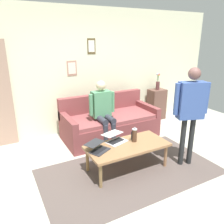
{
  "coord_description": "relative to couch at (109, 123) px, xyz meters",
  "views": [
    {
      "loc": [
        1.85,
        2.57,
        2.09
      ],
      "look_at": [
        0.03,
        -0.82,
        0.8
      ],
      "focal_mm": 36.22,
      "sensor_mm": 36.0,
      "label": 1
    }
  ],
  "objects": [
    {
      "name": "side_shelf",
      "position": [
        -1.63,
        -0.42,
        0.09
      ],
      "size": [
        0.42,
        0.32,
        0.79
      ],
      "color": "brown",
      "rests_on": "ground_plane"
    },
    {
      "name": "couch",
      "position": [
        0.0,
        0.0,
        0.0
      ],
      "size": [
        1.98,
        0.95,
        0.88
      ],
      "color": "brown",
      "rests_on": "ground_plane"
    },
    {
      "name": "laptop_center",
      "position": [
        0.84,
        1.23,
        0.17
      ],
      "size": [
        0.41,
        0.41,
        0.11
      ],
      "color": "#28282D",
      "rests_on": "coffee_table"
    },
    {
      "name": "laptop_left",
      "position": [
        0.45,
        1.08,
        0.18
      ],
      "size": [
        0.41,
        0.41,
        0.13
      ],
      "color": "silver",
      "rests_on": "coffee_table"
    },
    {
      "name": "french_press",
      "position": [
        0.17,
        1.23,
        0.25
      ],
      "size": [
        0.1,
        0.08,
        0.25
      ],
      "color": "#4C3323",
      "rests_on": "coffee_table"
    },
    {
      "name": "person_seated",
      "position": [
        0.26,
        0.23,
        0.43
      ],
      "size": [
        0.55,
        0.51,
        1.28
      ],
      "color": "#32333F",
      "rests_on": "ground_plane"
    },
    {
      "name": "coffee_table",
      "position": [
        0.34,
        1.29,
        0.09
      ],
      "size": [
        1.33,
        0.63,
        0.43
      ],
      "color": "#916743",
      "rests_on": "ground_plane"
    },
    {
      "name": "flower_vase",
      "position": [
        -1.63,
        -0.43,
        0.64
      ],
      "size": [
        0.1,
        0.11,
        0.42
      ],
      "color": "brown",
      "rests_on": "side_shelf"
    },
    {
      "name": "back_wall",
      "position": [
        0.25,
        -0.72,
        1.05
      ],
      "size": [
        7.04,
        0.11,
        2.7
      ],
      "color": "beige",
      "rests_on": "ground_plane"
    },
    {
      "name": "area_rug",
      "position": [
        0.34,
        1.39,
        -0.3
      ],
      "size": [
        2.83,
        1.57,
        0.01
      ],
      "primitive_type": "cube",
      "color": "#554944",
      "rests_on": "ground_plane"
    },
    {
      "name": "person_standing",
      "position": [
        -0.62,
        1.62,
        0.75
      ],
      "size": [
        0.57,
        0.31,
        1.65
      ],
      "color": "#232425",
      "rests_on": "ground_plane"
    },
    {
      "name": "ground_plane",
      "position": [
        0.25,
        1.48,
        -0.3
      ],
      "size": [
        7.68,
        7.68,
        0.0
      ],
      "primitive_type": "plane",
      "color": "#B3B1A2"
    }
  ]
}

